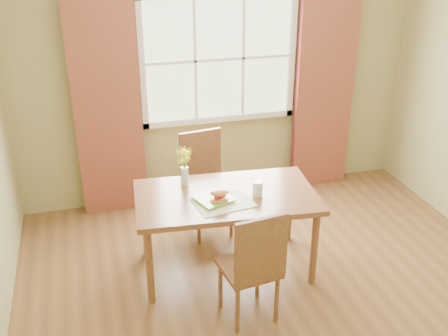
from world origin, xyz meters
name	(u,v)px	position (x,y,z in m)	size (l,w,h in m)	color
room	(288,141)	(0.00, 0.00, 1.35)	(4.24, 3.84, 2.74)	brown
window	(219,59)	(0.00, 1.87, 1.50)	(1.62, 0.06, 1.32)	#A5BD8F
curtain_left	(107,110)	(-1.15, 1.78, 1.10)	(0.65, 0.08, 2.20)	maroon
curtain_right	(324,91)	(1.15, 1.78, 1.10)	(0.65, 0.08, 2.20)	maroon
dining_table	(226,202)	(-0.32, 0.47, 0.65)	(1.55, 0.96, 0.72)	brown
chair_near	(254,263)	(-0.31, -0.24, 0.52)	(0.45, 0.45, 0.96)	brown
chair_far	(205,178)	(-0.33, 1.17, 0.54)	(0.46, 0.46, 0.99)	brown
placemat	(223,203)	(-0.38, 0.33, 0.73)	(0.45, 0.33, 0.01)	#E9EBC7
plate	(214,199)	(-0.45, 0.39, 0.74)	(0.27, 0.27, 0.01)	#8CBD2F
croissant_sandwich	(219,196)	(-0.42, 0.32, 0.80)	(0.16, 0.11, 0.11)	#DF8A4C
water_glass	(258,189)	(-0.08, 0.38, 0.78)	(0.08, 0.08, 0.13)	silver
flower_vase	(184,162)	(-0.61, 0.73, 0.93)	(0.14, 0.14, 0.34)	silver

